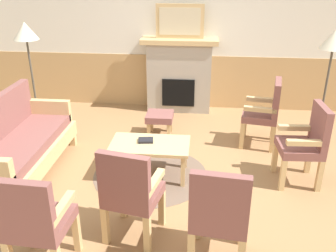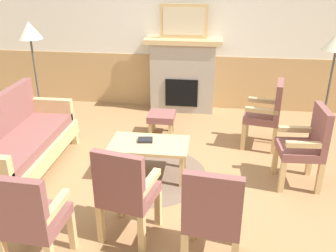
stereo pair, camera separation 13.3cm
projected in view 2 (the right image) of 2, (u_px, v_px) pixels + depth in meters
ground_plane at (164, 178)px, 4.63m from camera, size 14.00×14.00×0.00m
wall_back at (185, 34)px, 6.45m from camera, size 7.20×0.14×2.70m
fireplace at (183, 75)px, 6.49m from camera, size 1.30×0.44×1.28m
framed_picture at (184, 21)px, 6.13m from camera, size 0.80×0.04×0.56m
couch at (21, 143)px, 4.62m from camera, size 0.70×1.80×0.98m
coffee_table at (149, 147)px, 4.55m from camera, size 0.96×0.56×0.44m
round_rug at (150, 174)px, 4.70m from camera, size 1.44×1.44×0.01m
book_on_table at (145, 140)px, 4.57m from camera, size 0.20×0.16×0.03m
footstool at (162, 118)px, 5.66m from camera, size 0.40×0.40×0.36m
armchair_near_fireplace at (307, 143)px, 4.31m from camera, size 0.51×0.51×0.98m
armchair_by_window_left at (267, 111)px, 5.22m from camera, size 0.56×0.56×0.98m
armchair_front_left at (126, 190)px, 3.42m from camera, size 0.57×0.57×0.98m
armchair_front_center at (213, 213)px, 3.11m from camera, size 0.53×0.53×0.98m
armchair_corner_left at (30, 217)px, 3.06m from camera, size 0.50×0.50×0.98m
floor_lamp_by_couch at (30, 37)px, 5.42m from camera, size 0.36×0.36×1.68m
floor_lamp_by_chairs at (336, 49)px, 4.73m from camera, size 0.36×0.36×1.68m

